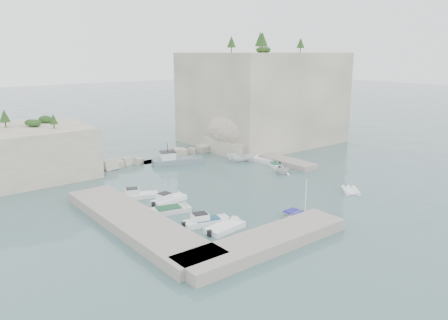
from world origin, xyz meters
TOP-DOWN VIEW (x-y plane):
  - ground at (0.00, 0.00)m, footprint 400.00×400.00m
  - cliff_east at (23.00, 23.00)m, footprint 26.00×22.00m
  - cliff_terrace at (13.00, 18.00)m, footprint 8.00×10.00m
  - outcrop_west at (-20.00, 25.00)m, footprint 16.00×14.00m
  - quay_west at (-17.00, -1.00)m, footprint 5.00×24.00m
  - quay_south at (-10.00, -12.50)m, footprint 18.00×4.00m
  - ledge_east at (13.50, 10.00)m, footprint 3.00×16.00m
  - breakwater at (-1.00, 22.00)m, footprint 28.00×3.00m
  - motorboat_a at (-12.47, 7.01)m, footprint 5.39×3.27m
  - motorboat_b at (-10.39, 3.36)m, footprint 5.05×2.39m
  - motorboat_c at (-12.18, 0.50)m, footprint 5.48×3.05m
  - motorboat_d at (-10.88, -4.81)m, footprint 5.46×2.86m
  - motorboat_e at (-10.35, -7.15)m, footprint 4.80×2.50m
  - rowboat at (-2.13, -10.31)m, footprint 5.33×3.91m
  - inflatable_dinghy at (9.62, -7.61)m, footprint 3.59×3.69m
  - tender_east_a at (9.00, 3.69)m, footprint 3.56×3.18m
  - tender_east_b at (10.84, 7.00)m, footprint 2.67×4.03m
  - tender_east_c at (11.72, 9.80)m, footprint 2.51×5.78m
  - tender_east_d at (9.14, 12.90)m, footprint 5.33×3.55m
  - work_boat at (0.32, 18.18)m, footprint 8.95×5.25m
  - rowboat_mast at (-2.13, -10.31)m, footprint 0.10×0.10m
  - vegetation at (17.83, 24.40)m, footprint 53.48×13.88m

SIDE VIEW (x-z plane):
  - ground at x=0.00m, z-range 0.00..0.00m
  - motorboat_a at x=-12.47m, z-range -0.70..0.70m
  - motorboat_b at x=-10.39m, z-range -0.70..0.70m
  - motorboat_c at x=-12.18m, z-range -0.35..0.35m
  - motorboat_d at x=-10.88m, z-range -0.70..0.70m
  - motorboat_e at x=-10.35m, z-range -0.35..0.35m
  - rowboat at x=-2.13m, z-range -0.54..0.54m
  - inflatable_dinghy at x=9.62m, z-range -0.22..0.22m
  - tender_east_a at x=9.00m, z-range -0.85..0.85m
  - tender_east_b at x=10.84m, z-range -0.35..0.35m
  - tender_east_c at x=11.72m, z-range -0.35..0.35m
  - tender_east_d at x=9.14m, z-range -0.96..0.96m
  - work_boat at x=0.32m, z-range -1.10..1.10m
  - ledge_east at x=13.50m, z-range 0.00..0.80m
  - quay_west at x=-17.00m, z-range 0.00..1.10m
  - quay_south at x=-10.00m, z-range 0.00..1.10m
  - breakwater at x=-1.00m, z-range 0.00..1.40m
  - cliff_terrace at x=13.00m, z-range 0.00..2.50m
  - rowboat_mast at x=-2.13m, z-range 0.54..4.74m
  - outcrop_west at x=-20.00m, z-range 0.00..7.00m
  - cliff_east at x=23.00m, z-range 0.00..17.00m
  - vegetation at x=17.83m, z-range 11.23..24.63m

